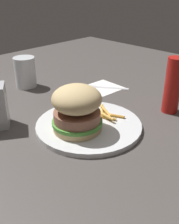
{
  "coord_description": "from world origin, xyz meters",
  "views": [
    {
      "loc": [
        0.39,
        -0.41,
        0.34
      ],
      "look_at": [
        -0.02,
        0.0,
        0.04
      ],
      "focal_mm": 43.18,
      "sensor_mm": 36.0,
      "label": 1
    }
  ],
  "objects_px": {
    "drink_glass": "(25,74)",
    "plate": "(90,125)",
    "ketchup_bottle": "(173,86)",
    "sandwich": "(77,108)",
    "napkin": "(103,87)",
    "fries_pile": "(105,113)",
    "fork": "(103,87)"
  },
  "relations": [
    {
      "from": "sandwich",
      "to": "napkin",
      "type": "xyz_separation_m",
      "value": [
        -0.15,
        0.26,
        -0.07
      ]
    },
    {
      "from": "sandwich",
      "to": "drink_glass",
      "type": "relative_size",
      "value": 1.19
    },
    {
      "from": "fries_pile",
      "to": "napkin",
      "type": "distance_m",
      "value": 0.22
    },
    {
      "from": "plate",
      "to": "sandwich",
      "type": "bearing_deg",
      "value": -88.94
    },
    {
      "from": "drink_glass",
      "to": "ketchup_bottle",
      "type": "relative_size",
      "value": 0.66
    },
    {
      "from": "plate",
      "to": "fries_pile",
      "type": "relative_size",
      "value": 2.68
    },
    {
      "from": "plate",
      "to": "fork",
      "type": "height_order",
      "value": "plate"
    },
    {
      "from": "sandwich",
      "to": "napkin",
      "type": "bearing_deg",
      "value": 120.56
    },
    {
      "from": "plate",
      "to": "sandwich",
      "type": "height_order",
      "value": "sandwich"
    },
    {
      "from": "drink_glass",
      "to": "sandwich",
      "type": "bearing_deg",
      "value": -14.09
    },
    {
      "from": "plate",
      "to": "drink_glass",
      "type": "relative_size",
      "value": 2.6
    },
    {
      "from": "fries_pile",
      "to": "ketchup_bottle",
      "type": "height_order",
      "value": "ketchup_bottle"
    },
    {
      "from": "drink_glass",
      "to": "ketchup_bottle",
      "type": "xyz_separation_m",
      "value": [
        0.44,
        0.17,
        0.03
      ]
    },
    {
      "from": "sandwich",
      "to": "napkin",
      "type": "distance_m",
      "value": 0.31
    },
    {
      "from": "drink_glass",
      "to": "plate",
      "type": "bearing_deg",
      "value": -7.5
    },
    {
      "from": "sandwich",
      "to": "ketchup_bottle",
      "type": "relative_size",
      "value": 0.78
    },
    {
      "from": "sandwich",
      "to": "fork",
      "type": "bearing_deg",
      "value": 120.86
    },
    {
      "from": "fork",
      "to": "sandwich",
      "type": "bearing_deg",
      "value": -59.14
    },
    {
      "from": "napkin",
      "to": "drink_glass",
      "type": "bearing_deg",
      "value": -138.4
    },
    {
      "from": "fries_pile",
      "to": "fork",
      "type": "distance_m",
      "value": 0.22
    },
    {
      "from": "fries_pile",
      "to": "fork",
      "type": "bearing_deg",
      "value": 133.55
    },
    {
      "from": "plate",
      "to": "napkin",
      "type": "distance_m",
      "value": 0.27
    },
    {
      "from": "fork",
      "to": "ketchup_bottle",
      "type": "height_order",
      "value": "ketchup_bottle"
    },
    {
      "from": "ketchup_bottle",
      "to": "plate",
      "type": "bearing_deg",
      "value": -113.58
    },
    {
      "from": "sandwich",
      "to": "fries_pile",
      "type": "bearing_deg",
      "value": 90.94
    },
    {
      "from": "ketchup_bottle",
      "to": "sandwich",
      "type": "bearing_deg",
      "value": -109.99
    },
    {
      "from": "plate",
      "to": "napkin",
      "type": "height_order",
      "value": "plate"
    },
    {
      "from": "fork",
      "to": "napkin",
      "type": "bearing_deg",
      "value": 35.43
    },
    {
      "from": "plate",
      "to": "drink_glass",
      "type": "xyz_separation_m",
      "value": [
        -0.35,
        0.05,
        0.04
      ]
    },
    {
      "from": "fries_pile",
      "to": "fork",
      "type": "relative_size",
      "value": 0.65
    },
    {
      "from": "napkin",
      "to": "fries_pile",
      "type": "bearing_deg",
      "value": -46.86
    },
    {
      "from": "fries_pile",
      "to": "ketchup_bottle",
      "type": "xyz_separation_m",
      "value": [
        0.1,
        0.16,
        0.06
      ]
    }
  ]
}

